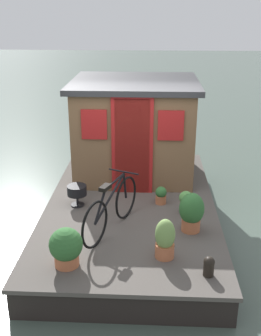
% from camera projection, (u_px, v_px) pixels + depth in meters
% --- Properties ---
extents(ground_plane, '(60.00, 60.00, 0.00)m').
position_uv_depth(ground_plane, '(131.00, 226.00, 7.35)').
color(ground_plane, '#47564C').
extents(houseboat_deck, '(4.94, 2.84, 0.48)m').
position_uv_depth(houseboat_deck, '(131.00, 214.00, 7.26)').
color(houseboat_deck, '#4C4742').
rests_on(houseboat_deck, ground_plane).
extents(houseboat_cabin, '(2.11, 2.38, 1.84)m').
position_uv_depth(houseboat_cabin, '(135.00, 128.00, 8.09)').
color(houseboat_cabin, brown).
rests_on(houseboat_cabin, houseboat_deck).
extents(bicycle, '(1.52, 0.73, 0.82)m').
position_uv_depth(bicycle, '(111.00, 208.00, 6.12)').
color(bicycle, black).
rests_on(bicycle, houseboat_deck).
extents(potted_plant_rosemary, '(0.44, 0.44, 0.53)m').
position_uv_depth(potted_plant_rosemary, '(66.00, 247.00, 5.33)').
color(potted_plant_rosemary, '#B2603D').
rests_on(potted_plant_rosemary, houseboat_deck).
extents(potted_plant_succulent, '(0.37, 0.37, 0.60)m').
position_uv_depth(potted_plant_succulent, '(192.00, 212.00, 6.15)').
color(potted_plant_succulent, '#B2603D').
rests_on(potted_plant_succulent, houseboat_deck).
extents(potted_plant_basil, '(0.27, 0.27, 0.56)m').
position_uv_depth(potted_plant_basil, '(165.00, 239.00, 5.51)').
color(potted_plant_basil, '#B2603D').
rests_on(potted_plant_basil, houseboat_deck).
extents(potted_plant_sage, '(0.22, 0.22, 0.38)m').
position_uv_depth(potted_plant_sage, '(186.00, 202.00, 6.73)').
color(potted_plant_sage, slate).
rests_on(potted_plant_sage, houseboat_deck).
extents(potted_plant_ivy, '(0.19, 0.19, 0.31)m').
position_uv_depth(potted_plant_ivy, '(161.00, 195.00, 7.06)').
color(potted_plant_ivy, '#B2603D').
rests_on(potted_plant_ivy, houseboat_deck).
extents(charcoal_grill, '(0.33, 0.33, 0.36)m').
position_uv_depth(charcoal_grill, '(77.00, 191.00, 6.95)').
color(charcoal_grill, black).
rests_on(charcoal_grill, houseboat_deck).
extents(mooring_bollard, '(0.14, 0.14, 0.27)m').
position_uv_depth(mooring_bollard, '(209.00, 266.00, 5.17)').
color(mooring_bollard, black).
rests_on(mooring_bollard, houseboat_deck).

